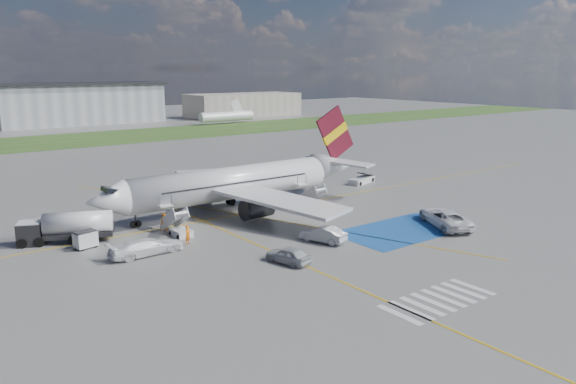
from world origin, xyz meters
The scene contains 22 objects.
ground centered at (0.00, 0.00, 0.00)m, with size 400.00×400.00×0.00m, color #60605E.
grass_strip centered at (0.00, 95.00, 0.01)m, with size 400.00×30.00×0.01m, color #2D4C1E.
taxiway_line_main centered at (0.00, 12.00, 0.01)m, with size 120.00×0.20×0.01m, color gold.
taxiway_line_cross centered at (-5.00, -10.00, 0.01)m, with size 0.20×60.00×0.01m, color gold.
taxiway_line_diag centered at (0.00, 12.00, 0.01)m, with size 0.20×60.00×0.01m, color gold.
staging_box centered at (10.00, -4.00, 0.01)m, with size 14.00×8.00×0.01m, color #184A92.
crosswalk centered at (-1.80, -18.00, 0.01)m, with size 9.00×4.00×0.01m.
terminal_centre centered at (20.00, 135.00, 6.00)m, with size 48.00×18.00×12.00m, color gray.
terminal_east centered at (75.00, 128.00, 4.00)m, with size 40.00×16.00×8.00m, color gray.
airliner centered at (1.51, 14.00, 3.39)m, with size 36.81×32.95×11.92m.
airstairs_fwd centered at (-9.50, 8.70, 0.62)m, with size 1.90×5.20×3.60m.
airstairs_aft centered at (9.00, 8.70, 0.62)m, with size 1.90×5.20×3.60m.
fuel_tanker centered at (-19.37, 13.15, 1.26)m, with size 8.95×5.64×3.00m.
gpu_cart centered at (-18.56, 10.16, 0.76)m, with size 2.25×1.70×1.69m.
belt_loader centered at (24.32, 16.55, 0.41)m, with size 5.68×3.26×1.64m.
car_silver_a centered at (-5.71, -4.81, 0.73)m, with size 1.73×4.29×1.46m, color #AFB1B6.
car_silver_b centered at (0.71, -2.01, 0.77)m, with size 1.64×4.70×1.55m, color #A9ABB0.
van_white_a centered at (15.09, -5.55, 1.25)m, with size 3.06×6.65×2.49m, color white.
van_white_b centered at (-14.75, 4.79, 1.03)m, with size 2.14×5.27×2.06m, color white.
crew_fwd centered at (-10.25, 5.34, 0.95)m, with size 0.69×0.45×1.89m, color orange.
crew_nose centered at (-10.10, 10.87, 0.97)m, with size 0.94×0.73×1.94m, color orange.
crew_aft centered at (6.12, 7.50, 0.94)m, with size 1.10×0.46×1.88m, color orange.
Camera 1 is at (-34.05, -42.14, 16.76)m, focal length 35.00 mm.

